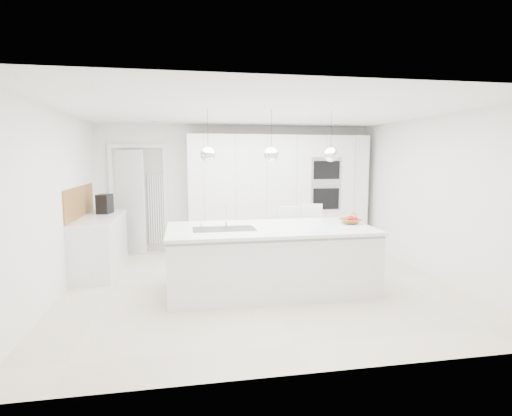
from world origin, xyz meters
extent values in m
plane|color=beige|center=(0.00, 0.00, 0.00)|extent=(5.50, 5.50, 0.00)
plane|color=white|center=(0.00, 2.50, 1.25)|extent=(5.50, 0.00, 5.50)
plane|color=white|center=(-2.75, 0.00, 1.25)|extent=(0.00, 5.00, 5.00)
plane|color=white|center=(0.00, 0.00, 2.50)|extent=(5.50, 5.50, 0.00)
cube|color=white|center=(0.80, 2.20, 1.15)|extent=(3.60, 0.60, 2.30)
cube|color=white|center=(-2.20, 2.42, 1.00)|extent=(0.76, 0.38, 2.00)
cube|color=white|center=(-2.45, 1.20, 0.43)|extent=(0.60, 1.80, 0.86)
cube|color=white|center=(-2.45, 1.20, 0.88)|extent=(0.62, 1.82, 0.04)
cube|color=#986431|center=(-2.74, 1.20, 1.15)|extent=(0.02, 1.80, 0.50)
cube|color=white|center=(0.10, -0.30, 0.43)|extent=(2.80, 1.20, 0.86)
cube|color=white|center=(0.10, -0.25, 0.88)|extent=(2.84, 1.40, 0.04)
cylinder|color=white|center=(-0.50, -0.10, 1.05)|extent=(0.02, 0.02, 0.30)
sphere|color=white|center=(-0.75, -0.30, 1.90)|extent=(0.20, 0.20, 0.20)
sphere|color=white|center=(0.10, -0.30, 1.90)|extent=(0.20, 0.20, 0.20)
sphere|color=white|center=(0.95, -0.30, 1.90)|extent=(0.20, 0.20, 0.20)
imported|color=#986431|center=(1.31, -0.19, 0.94)|extent=(0.31, 0.31, 0.07)
cube|color=black|center=(-2.43, 1.60, 1.07)|extent=(0.26, 0.34, 0.33)
sphere|color=#C30312|center=(1.34, -0.17, 0.97)|extent=(0.08, 0.08, 0.08)
sphere|color=#C30312|center=(1.34, -0.13, 0.97)|extent=(0.08, 0.08, 0.08)
sphere|color=#C30312|center=(1.37, -0.22, 0.97)|extent=(0.08, 0.08, 0.08)
torus|color=gold|center=(1.35, -0.17, 1.01)|extent=(0.23, 0.17, 0.21)
camera|label=1|loc=(-1.07, -5.62, 1.86)|focal=28.00mm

